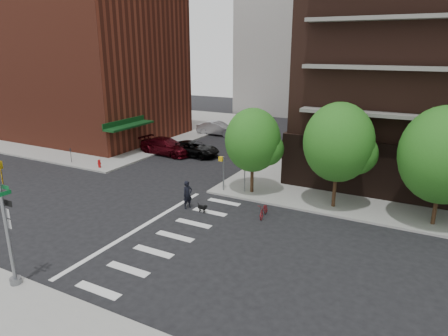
% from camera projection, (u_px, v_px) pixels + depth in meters
% --- Properties ---
extents(ground, '(120.00, 120.00, 0.00)m').
position_uv_depth(ground, '(134.00, 226.00, 24.22)').
color(ground, black).
rests_on(ground, ground).
extents(sidewalk_nw, '(31.00, 33.00, 0.15)m').
position_uv_depth(sidewalk_nw, '(108.00, 125.00, 55.05)').
color(sidewalk_nw, gray).
rests_on(sidewalk_nw, ground).
extents(crosswalk, '(3.85, 13.00, 0.01)m').
position_uv_depth(crosswalk, '(164.00, 233.00, 23.22)').
color(crosswalk, silver).
rests_on(crosswalk, ground).
extents(midrise_nw, '(21.40, 15.50, 20.00)m').
position_uv_depth(midrise_nw, '(83.00, 49.00, 46.35)').
color(midrise_nw, maroon).
rests_on(midrise_nw, sidewalk_nw).
extents(tree_a, '(4.00, 4.00, 5.90)m').
position_uv_depth(tree_a, '(253.00, 140.00, 28.43)').
color(tree_a, '#301E11').
rests_on(tree_a, sidewalk_ne).
extents(tree_b, '(4.50, 4.50, 6.65)m').
position_uv_depth(tree_b, '(338.00, 142.00, 25.59)').
color(tree_b, '#301E11').
rests_on(tree_b, sidewalk_ne).
extents(tree_c, '(5.00, 5.00, 6.80)m').
position_uv_depth(tree_c, '(444.00, 155.00, 22.93)').
color(tree_c, '#301E11').
rests_on(tree_c, sidewalk_ne).
extents(traffic_signal, '(0.90, 0.75, 6.00)m').
position_uv_depth(traffic_signal, '(8.00, 232.00, 17.31)').
color(traffic_signal, slate).
rests_on(traffic_signal, sidewalk_s).
extents(pedestrian_signal, '(2.18, 0.67, 2.60)m').
position_uv_depth(pedestrian_signal, '(228.00, 168.00, 29.33)').
color(pedestrian_signal, slate).
rests_on(pedestrian_signal, sidewalk_ne).
extents(fire_hydrant, '(0.24, 0.24, 0.73)m').
position_uv_depth(fire_hydrant, '(99.00, 163.00, 35.36)').
color(fire_hydrant, '#A50C0C').
rests_on(fire_hydrant, sidewalk_nw).
extents(parking_meter, '(0.10, 0.08, 1.32)m').
position_uv_depth(parking_meter, '(71.00, 154.00, 36.81)').
color(parking_meter, black).
rests_on(parking_meter, sidewalk_nw).
extents(parked_car_black, '(2.59, 5.39, 1.48)m').
position_uv_depth(parked_car_black, '(193.00, 149.00, 39.57)').
color(parked_car_black, black).
rests_on(parked_car_black, ground).
extents(parked_car_maroon, '(2.77, 5.95, 1.68)m').
position_uv_depth(parked_car_maroon, '(166.00, 146.00, 40.09)').
color(parked_car_maroon, '#3D060D').
rests_on(parked_car_maroon, ground).
extents(parked_car_silver, '(1.99, 5.14, 1.67)m').
position_uv_depth(parked_car_silver, '(217.00, 128.00, 49.06)').
color(parked_car_silver, '#989A9F').
rests_on(parked_car_silver, ground).
extents(scooter, '(0.85, 1.79, 0.91)m').
position_uv_depth(scooter, '(264.00, 210.00, 25.40)').
color(scooter, maroon).
rests_on(scooter, ground).
extents(dog_walker, '(0.82, 0.69, 1.91)m').
position_uv_depth(dog_walker, '(188.00, 195.00, 26.65)').
color(dog_walker, black).
rests_on(dog_walker, ground).
extents(dog, '(0.66, 0.25, 0.55)m').
position_uv_depth(dog, '(203.00, 207.00, 26.11)').
color(dog, black).
rests_on(dog, ground).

